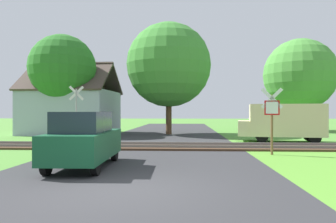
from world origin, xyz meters
The scene contains 11 objects.
ground_plane centered at (0.00, 0.00, 0.00)m, with size 160.00×160.00×0.00m, color #4C8433.
road_asphalt centered at (0.00, 2.00, 0.00)m, with size 8.26×80.00×0.01m, color #2D2D30.
rail_track centered at (0.00, 8.83, 0.06)m, with size 60.00×2.60×0.22m.
stop_sign_near centered at (5.00, 6.41, 1.66)m, with size 0.87×0.21×2.78m.
crossing_sign_far centered at (-5.04, 11.70, 1.92)m, with size 0.86×0.25×3.33m.
house centered at (-7.89, 19.06, 1.92)m, with size 7.13×7.02×5.85m.
tree_center centered at (0.07, 18.65, 5.52)m, with size 6.70×6.70×8.88m.
tree_far centered at (12.04, 23.77, 5.24)m, with size 6.66×6.66×8.57m.
tree_left centered at (-7.92, 16.99, 5.10)m, with size 5.04×5.04×7.64m.
mail_truck centered at (7.21, 12.46, 1.24)m, with size 5.13×2.58×2.24m.
parked_car centered at (-1.81, 2.99, 0.89)m, with size 1.74×4.04×1.78m.
Camera 1 is at (1.46, -7.32, 1.78)m, focal length 35.00 mm.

